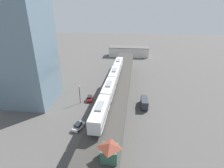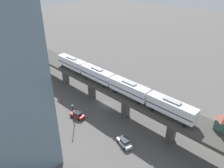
{
  "view_description": "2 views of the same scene",
  "coord_description": "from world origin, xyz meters",
  "px_view_note": "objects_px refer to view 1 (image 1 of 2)",
  "views": [
    {
      "loc": [
        5.24,
        -56.07,
        31.87
      ],
      "look_at": [
        -1.46,
        -4.31,
        9.43
      ],
      "focal_mm": 28.0,
      "sensor_mm": 36.0,
      "label": 1
    },
    {
      "loc": [
        -40.8,
        -42.05,
        38.29
      ],
      "look_at": [
        -1.46,
        -4.31,
        9.43
      ],
      "focal_mm": 35.0,
      "sensor_mm": 36.0,
      "label": 2
    }
  ],
  "objects_px": {
    "subway_train": "(112,81)",
    "street_lamp": "(80,93)",
    "delivery_truck": "(144,102)",
    "signal_hut": "(110,151)",
    "office_tower": "(26,54)",
    "warehouse_building": "(129,51)",
    "street_car_white": "(78,126)",
    "street_car_red": "(90,98)"
  },
  "relations": [
    {
      "from": "delivery_truck",
      "to": "street_lamp",
      "type": "bearing_deg",
      "value": -178.9
    },
    {
      "from": "street_car_red",
      "to": "street_lamp",
      "type": "bearing_deg",
      "value": -140.85
    },
    {
      "from": "subway_train",
      "to": "delivery_truck",
      "type": "bearing_deg",
      "value": 15.92
    },
    {
      "from": "delivery_truck",
      "to": "signal_hut",
      "type": "bearing_deg",
      "value": -103.3
    },
    {
      "from": "signal_hut",
      "to": "street_car_red",
      "type": "bearing_deg",
      "value": 110.01
    },
    {
      "from": "warehouse_building",
      "to": "delivery_truck",
      "type": "bearing_deg",
      "value": -83.36
    },
    {
      "from": "street_lamp",
      "to": "office_tower",
      "type": "distance_m",
      "value": 22.36
    },
    {
      "from": "signal_hut",
      "to": "street_lamp",
      "type": "xyz_separation_m",
      "value": [
        -15.53,
        31.98,
        -5.63
      ]
    },
    {
      "from": "street_lamp",
      "to": "signal_hut",
      "type": "bearing_deg",
      "value": -64.09
    },
    {
      "from": "signal_hut",
      "to": "street_lamp",
      "type": "relative_size",
      "value": 0.49
    },
    {
      "from": "delivery_truck",
      "to": "street_lamp",
      "type": "distance_m",
      "value": 23.32
    },
    {
      "from": "signal_hut",
      "to": "street_lamp",
      "type": "height_order",
      "value": "signal_hut"
    },
    {
      "from": "warehouse_building",
      "to": "office_tower",
      "type": "xyz_separation_m",
      "value": [
        -32.31,
        -73.03,
        14.59
      ]
    },
    {
      "from": "signal_hut",
      "to": "office_tower",
      "type": "height_order",
      "value": "office_tower"
    },
    {
      "from": "subway_train",
      "to": "street_lamp",
      "type": "bearing_deg",
      "value": 167.42
    },
    {
      "from": "signal_hut",
      "to": "street_lamp",
      "type": "distance_m",
      "value": 35.99
    },
    {
      "from": "signal_hut",
      "to": "office_tower",
      "type": "relative_size",
      "value": 0.09
    },
    {
      "from": "street_car_white",
      "to": "warehouse_building",
      "type": "bearing_deg",
      "value": 82.94
    },
    {
      "from": "subway_train",
      "to": "street_car_white",
      "type": "distance_m",
      "value": 17.4
    },
    {
      "from": "street_lamp",
      "to": "street_car_white",
      "type": "bearing_deg",
      "value": -74.94
    },
    {
      "from": "street_car_red",
      "to": "office_tower",
      "type": "bearing_deg",
      "value": -171.99
    },
    {
      "from": "street_car_white",
      "to": "delivery_truck",
      "type": "height_order",
      "value": "delivery_truck"
    },
    {
      "from": "signal_hut",
      "to": "street_car_red",
      "type": "relative_size",
      "value": 0.74
    },
    {
      "from": "subway_train",
      "to": "signal_hut",
      "type": "xyz_separation_m",
      "value": [
        3.39,
        -29.27,
        -0.74
      ]
    },
    {
      "from": "subway_train",
      "to": "street_car_white",
      "type": "bearing_deg",
      "value": -124.13
    },
    {
      "from": "subway_train",
      "to": "signal_hut",
      "type": "bearing_deg",
      "value": -83.39
    },
    {
      "from": "street_car_white",
      "to": "street_lamp",
      "type": "relative_size",
      "value": 0.68
    },
    {
      "from": "subway_train",
      "to": "office_tower",
      "type": "relative_size",
      "value": 1.38
    },
    {
      "from": "street_car_white",
      "to": "street_lamp",
      "type": "xyz_separation_m",
      "value": [
        -3.97,
        14.76,
        3.17
      ]
    },
    {
      "from": "warehouse_building",
      "to": "street_lamp",
      "type": "bearing_deg",
      "value": -101.52
    },
    {
      "from": "street_car_white",
      "to": "street_lamp",
      "type": "bearing_deg",
      "value": 105.06
    },
    {
      "from": "street_car_red",
      "to": "office_tower",
      "type": "height_order",
      "value": "office_tower"
    },
    {
      "from": "signal_hut",
      "to": "street_car_white",
      "type": "xyz_separation_m",
      "value": [
        -11.56,
        17.22,
        -8.79
      ]
    },
    {
      "from": "street_lamp",
      "to": "warehouse_building",
      "type": "height_order",
      "value": "street_lamp"
    },
    {
      "from": "delivery_truck",
      "to": "warehouse_building",
      "type": "relative_size",
      "value": 0.25
    },
    {
      "from": "street_lamp",
      "to": "subway_train",
      "type": "bearing_deg",
      "value": -12.58
    },
    {
      "from": "street_car_red",
      "to": "warehouse_building",
      "type": "relative_size",
      "value": 0.16
    },
    {
      "from": "street_car_white",
      "to": "office_tower",
      "type": "xyz_separation_m",
      "value": [
        -21.48,
        14.32,
        17.06
      ]
    },
    {
      "from": "street_car_white",
      "to": "office_tower",
      "type": "distance_m",
      "value": 30.95
    },
    {
      "from": "delivery_truck",
      "to": "office_tower",
      "type": "xyz_separation_m",
      "value": [
        -40.71,
        -0.89,
        16.24
      ]
    },
    {
      "from": "warehouse_building",
      "to": "signal_hut",
      "type": "bearing_deg",
      "value": -89.6
    },
    {
      "from": "warehouse_building",
      "to": "office_tower",
      "type": "height_order",
      "value": "office_tower"
    }
  ]
}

